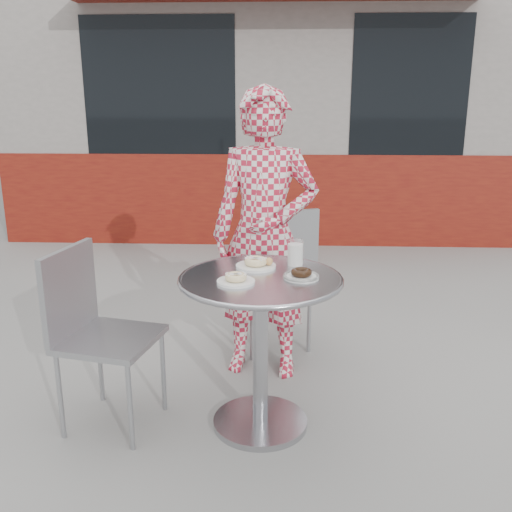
{
  "coord_description": "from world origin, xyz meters",
  "views": [
    {
      "loc": [
        0.09,
        -2.56,
        1.63
      ],
      "look_at": [
        -0.03,
        0.12,
        0.86
      ],
      "focal_mm": 40.0,
      "sensor_mm": 36.0,
      "label": 1
    }
  ],
  "objects_px": {
    "chair_far": "(272,303)",
    "plate_checker": "(301,275)",
    "chair_left": "(111,373)",
    "bistro_table": "(261,315)",
    "plate_far": "(257,263)",
    "milk_cup": "(295,253)",
    "seated_person": "(265,236)",
    "plate_near": "(236,279)"
  },
  "relations": [
    {
      "from": "chair_far",
      "to": "plate_checker",
      "type": "relative_size",
      "value": 5.57
    },
    {
      "from": "plate_far",
      "to": "milk_cup",
      "type": "height_order",
      "value": "milk_cup"
    },
    {
      "from": "plate_near",
      "to": "seated_person",
      "type": "bearing_deg",
      "value": 81.34
    },
    {
      "from": "bistro_table",
      "to": "chair_left",
      "type": "distance_m",
      "value": 0.82
    },
    {
      "from": "chair_left",
      "to": "plate_checker",
      "type": "height_order",
      "value": "chair_left"
    },
    {
      "from": "bistro_table",
      "to": "plate_near",
      "type": "relative_size",
      "value": 4.53
    },
    {
      "from": "chair_far",
      "to": "plate_far",
      "type": "relative_size",
      "value": 4.76
    },
    {
      "from": "bistro_table",
      "to": "milk_cup",
      "type": "height_order",
      "value": "milk_cup"
    },
    {
      "from": "bistro_table",
      "to": "plate_checker",
      "type": "relative_size",
      "value": 4.65
    },
    {
      "from": "chair_left",
      "to": "plate_far",
      "type": "xyz_separation_m",
      "value": [
        0.73,
        0.16,
        0.53
      ]
    },
    {
      "from": "plate_far",
      "to": "milk_cup",
      "type": "relative_size",
      "value": 1.53
    },
    {
      "from": "chair_far",
      "to": "milk_cup",
      "type": "xyz_separation_m",
      "value": [
        0.13,
        -0.77,
        0.56
      ]
    },
    {
      "from": "plate_near",
      "to": "chair_far",
      "type": "bearing_deg",
      "value": 82.13
    },
    {
      "from": "bistro_table",
      "to": "plate_far",
      "type": "xyz_separation_m",
      "value": [
        -0.03,
        0.15,
        0.21
      ]
    },
    {
      "from": "chair_far",
      "to": "seated_person",
      "type": "bearing_deg",
      "value": 62.91
    },
    {
      "from": "chair_left",
      "to": "seated_person",
      "type": "height_order",
      "value": "seated_person"
    },
    {
      "from": "bistro_table",
      "to": "seated_person",
      "type": "height_order",
      "value": "seated_person"
    },
    {
      "from": "chair_far",
      "to": "milk_cup",
      "type": "height_order",
      "value": "chair_far"
    },
    {
      "from": "chair_left",
      "to": "seated_person",
      "type": "xyz_separation_m",
      "value": [
        0.75,
        0.64,
        0.56
      ]
    },
    {
      "from": "bistro_table",
      "to": "chair_left",
      "type": "height_order",
      "value": "chair_left"
    },
    {
      "from": "chair_left",
      "to": "chair_far",
      "type": "bearing_deg",
      "value": -26.18
    },
    {
      "from": "plate_near",
      "to": "milk_cup",
      "type": "bearing_deg",
      "value": 46.91
    },
    {
      "from": "bistro_table",
      "to": "plate_far",
      "type": "relative_size",
      "value": 3.97
    },
    {
      "from": "seated_person",
      "to": "plate_far",
      "type": "height_order",
      "value": "seated_person"
    },
    {
      "from": "bistro_table",
      "to": "plate_far",
      "type": "height_order",
      "value": "plate_far"
    },
    {
      "from": "bistro_table",
      "to": "seated_person",
      "type": "relative_size",
      "value": 0.47
    },
    {
      "from": "seated_person",
      "to": "plate_near",
      "type": "relative_size",
      "value": 9.57
    },
    {
      "from": "plate_far",
      "to": "plate_near",
      "type": "bearing_deg",
      "value": -109.18
    },
    {
      "from": "plate_near",
      "to": "plate_checker",
      "type": "bearing_deg",
      "value": 15.68
    },
    {
      "from": "bistro_table",
      "to": "chair_far",
      "type": "relative_size",
      "value": 0.84
    },
    {
      "from": "bistro_table",
      "to": "milk_cup",
      "type": "relative_size",
      "value": 6.07
    },
    {
      "from": "plate_checker",
      "to": "plate_far",
      "type": "bearing_deg",
      "value": 144.22
    },
    {
      "from": "plate_near",
      "to": "bistro_table",
      "type": "bearing_deg",
      "value": 39.85
    },
    {
      "from": "seated_person",
      "to": "plate_checker",
      "type": "bearing_deg",
      "value": -65.55
    },
    {
      "from": "chair_left",
      "to": "plate_near",
      "type": "xyz_separation_m",
      "value": [
        0.64,
        -0.08,
        0.53
      ]
    },
    {
      "from": "seated_person",
      "to": "chair_left",
      "type": "bearing_deg",
      "value": -132.32
    },
    {
      "from": "chair_far",
      "to": "milk_cup",
      "type": "distance_m",
      "value": 0.96
    },
    {
      "from": "chair_far",
      "to": "plate_near",
      "type": "distance_m",
      "value": 1.19
    },
    {
      "from": "plate_far",
      "to": "bistro_table",
      "type": "bearing_deg",
      "value": -80.22
    },
    {
      "from": "chair_far",
      "to": "plate_far",
      "type": "xyz_separation_m",
      "value": [
        -0.06,
        -0.82,
        0.52
      ]
    },
    {
      "from": "chair_far",
      "to": "chair_left",
      "type": "xyz_separation_m",
      "value": [
        -0.79,
        -0.98,
        -0.01
      ]
    },
    {
      "from": "chair_left",
      "to": "milk_cup",
      "type": "distance_m",
      "value": 1.11
    }
  ]
}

